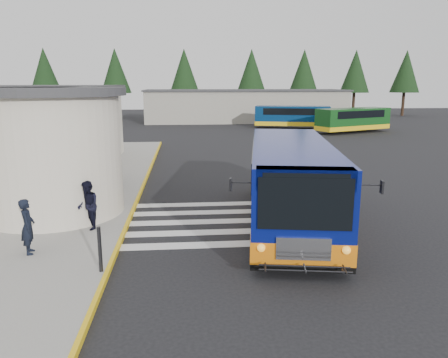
{
  "coord_description": "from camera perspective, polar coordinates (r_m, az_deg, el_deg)",
  "views": [
    {
      "loc": [
        -1.84,
        -16.47,
        5.13
      ],
      "look_at": [
        -0.47,
        -0.5,
        1.57
      ],
      "focal_mm": 35.0,
      "sensor_mm": 36.0,
      "label": 1
    }
  ],
  "objects": [
    {
      "name": "transit_bus",
      "position": [
        16.09,
        8.67,
        -0.91
      ],
      "size": [
        4.84,
        10.91,
        3.0
      ],
      "rotation": [
        0.0,
        0.0,
        -0.16
      ],
      "color": "navy",
      "rests_on": "ground"
    },
    {
      "name": "pedestrian_b",
      "position": [
        15.71,
        -17.34,
        -3.32
      ],
      "size": [
        0.95,
        1.03,
        1.7
      ],
      "primitive_type": "imported",
      "rotation": [
        0.0,
        0.0,
        -1.08
      ],
      "color": "black",
      "rests_on": "sidewalk"
    },
    {
      "name": "tree_line",
      "position": [
        66.98,
        2.11,
        13.91
      ],
      "size": [
        58.4,
        4.4,
        10.0
      ],
      "color": "black",
      "rests_on": "ground"
    },
    {
      "name": "crosswalk",
      "position": [
        16.54,
        -0.03,
        -5.53
      ],
      "size": [
        8.0,
        5.35,
        0.01
      ],
      "color": "silver",
      "rests_on": "ground"
    },
    {
      "name": "bollard",
      "position": [
        12.22,
        -15.9,
        -8.84
      ],
      "size": [
        0.1,
        0.1,
        1.25
      ],
      "primitive_type": "cylinder",
      "color": "black",
      "rests_on": "sidewalk"
    },
    {
      "name": "depot_building",
      "position": [
        59.07,
        2.75,
        9.56
      ],
      "size": [
        26.4,
        8.4,
        4.2
      ],
      "color": "gray",
      "rests_on": "ground"
    },
    {
      "name": "far_bus_a",
      "position": [
        50.82,
        8.9,
        8.15
      ],
      "size": [
        8.67,
        4.3,
        2.16
      ],
      "rotation": [
        0.0,
        0.0,
        1.33
      ],
      "color": "#072852",
      "rests_on": "ground"
    },
    {
      "name": "far_bus_b",
      "position": [
        47.72,
        16.51,
        7.53
      ],
      "size": [
        8.63,
        5.56,
        2.17
      ],
      "rotation": [
        0.0,
        0.0,
        1.99
      ],
      "color": "#114216",
      "rests_on": "ground"
    },
    {
      "name": "sidewalk",
      "position": [
        22.26,
        -23.54,
        -1.67
      ],
      "size": [
        10.0,
        34.0,
        0.15
      ],
      "primitive_type": "cube",
      "color": "gray",
      "rests_on": "ground"
    },
    {
      "name": "station_building",
      "position": [
        25.18,
        -25.96,
        5.42
      ],
      "size": [
        12.7,
        18.7,
        4.8
      ],
      "color": "beige",
      "rests_on": "ground"
    },
    {
      "name": "curb_strip",
      "position": [
        21.2,
        -10.76,
        -1.49
      ],
      "size": [
        0.12,
        34.0,
        0.16
      ],
      "primitive_type": "cube",
      "color": "yellow",
      "rests_on": "ground"
    },
    {
      "name": "ground",
      "position": [
        17.34,
        1.4,
        -4.69
      ],
      "size": [
        140.0,
        140.0,
        0.0
      ],
      "primitive_type": "plane",
      "color": "black",
      "rests_on": "ground"
    },
    {
      "name": "pedestrian_a",
      "position": [
        14.15,
        -24.26,
        -5.66
      ],
      "size": [
        0.54,
        0.69,
        1.67
      ],
      "primitive_type": "imported",
      "rotation": [
        0.0,
        0.0,
        1.82
      ],
      "color": "black",
      "rests_on": "sidewalk"
    }
  ]
}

